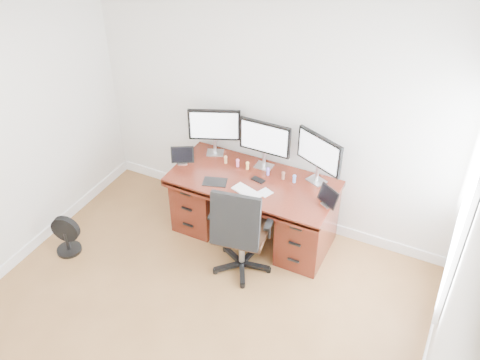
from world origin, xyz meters
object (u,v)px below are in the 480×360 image
at_px(floor_fan, 66,236).
at_px(keyboard, 247,192).
at_px(monitor_center, 265,139).
at_px(desk, 254,205).
at_px(office_chair, 240,244).

height_order(floor_fan, keyboard, keyboard).
bearing_deg(keyboard, monitor_center, 111.47).
bearing_deg(keyboard, floor_fan, -134.96).
relative_size(desk, keyboard, 5.51).
xyz_separation_m(desk, floor_fan, (-1.63, -1.10, -0.19)).
bearing_deg(desk, keyboard, -82.53).
distance_m(office_chair, monitor_center, 1.09).
xyz_separation_m(office_chair, keyboard, (-0.08, 0.31, 0.41)).
xyz_separation_m(desk, monitor_center, (-0.00, 0.24, 0.68)).
bearing_deg(monitor_center, desk, -89.77).
bearing_deg(monitor_center, keyboard, -86.00).
bearing_deg(floor_fan, desk, 21.84).
relative_size(office_chair, floor_fan, 2.42).
height_order(monitor_center, keyboard, monitor_center).
bearing_deg(office_chair, desk, 91.79).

